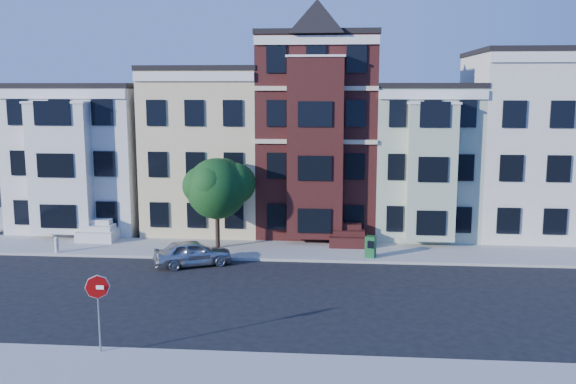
# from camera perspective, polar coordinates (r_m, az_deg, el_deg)

# --- Properties ---
(ground) EXTENTS (120.00, 120.00, 0.00)m
(ground) POSITION_cam_1_polar(r_m,az_deg,el_deg) (28.05, 1.49, -9.56)
(ground) COLOR black
(far_sidewalk) EXTENTS (60.00, 4.00, 0.15)m
(far_sidewalk) POSITION_cam_1_polar(r_m,az_deg,el_deg) (35.69, 2.27, -5.29)
(far_sidewalk) COLOR #9E9B93
(far_sidewalk) RESTS_ON ground
(near_sidewalk) EXTENTS (60.00, 4.00, 0.15)m
(near_sidewalk) POSITION_cam_1_polar(r_m,az_deg,el_deg) (20.63, 0.10, -16.55)
(near_sidewalk) COLOR #9E9B93
(near_sidewalk) RESTS_ON ground
(house_white) EXTENTS (8.00, 9.00, 9.00)m
(house_white) POSITION_cam_1_polar(r_m,az_deg,el_deg) (44.45, -17.00, 3.01)
(house_white) COLOR silver
(house_white) RESTS_ON ground
(house_yellow) EXTENTS (7.00, 9.00, 10.00)m
(house_yellow) POSITION_cam_1_polar(r_m,az_deg,el_deg) (42.08, -6.85, 3.70)
(house_yellow) COLOR beige
(house_yellow) RESTS_ON ground
(house_brown) EXTENTS (7.00, 9.00, 12.00)m
(house_brown) POSITION_cam_1_polar(r_m,az_deg,el_deg) (41.14, 2.75, 5.03)
(house_brown) COLOR #371311
(house_brown) RESTS_ON ground
(house_green) EXTENTS (6.00, 9.00, 9.00)m
(house_green) POSITION_cam_1_polar(r_m,az_deg,el_deg) (41.55, 11.74, 2.81)
(house_green) COLOR #A7B89A
(house_green) RESTS_ON ground
(house_cream) EXTENTS (8.00, 9.00, 11.00)m
(house_cream) POSITION_cam_1_polar(r_m,az_deg,el_deg) (42.85, 21.14, 3.91)
(house_cream) COLOR silver
(house_cream) RESTS_ON ground
(street_tree) EXTENTS (6.53, 6.53, 6.24)m
(street_tree) POSITION_cam_1_polar(r_m,az_deg,el_deg) (35.80, -6.34, -0.06)
(street_tree) COLOR #154A17
(street_tree) RESTS_ON far_sidewalk
(parked_car) EXTENTS (4.25, 3.07, 1.35)m
(parked_car) POSITION_cam_1_polar(r_m,az_deg,el_deg) (33.36, -8.47, -5.37)
(parked_car) COLOR #AEB1B7
(parked_car) RESTS_ON ground
(newspaper_box) EXTENTS (0.63, 0.59, 1.14)m
(newspaper_box) POSITION_cam_1_polar(r_m,az_deg,el_deg) (34.33, 7.35, -4.84)
(newspaper_box) COLOR #155428
(newspaper_box) RESTS_ON far_sidewalk
(fire_hydrant) EXTENTS (0.30, 0.30, 0.69)m
(fire_hydrant) POSITION_cam_1_polar(r_m,az_deg,el_deg) (37.27, -19.86, -4.55)
(fire_hydrant) COLOR beige
(fire_hydrant) RESTS_ON far_sidewalk
(stop_sign) EXTENTS (0.84, 0.13, 3.05)m
(stop_sign) POSITION_cam_1_polar(r_m,az_deg,el_deg) (22.93, -16.48, -9.91)
(stop_sign) COLOR #BA0A09
(stop_sign) RESTS_ON near_sidewalk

